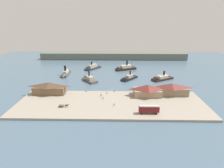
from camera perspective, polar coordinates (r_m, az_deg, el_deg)
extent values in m
plane|color=slate|center=(124.52, -0.09, -2.14)|extent=(320.00, 320.00, 0.00)
cube|color=#9E9384|center=(104.23, -0.35, -6.42)|extent=(110.00, 36.00, 1.20)
cube|color=gray|center=(121.00, -0.12, -2.56)|extent=(110.00, 0.80, 1.00)
cube|color=brown|center=(122.59, -19.50, -1.85)|extent=(20.19, 7.37, 5.05)
pyramid|color=brown|center=(121.25, -19.71, -0.13)|extent=(20.60, 7.74, 2.80)
cube|color=#998466|center=(115.22, 11.31, -2.65)|extent=(17.00, 9.61, 4.27)
pyramid|color=maroon|center=(113.88, 11.43, -0.95)|extent=(17.34, 10.09, 3.05)
cube|color=#847056|center=(120.27, 18.49, -2.20)|extent=(20.71, 7.47, 4.85)
pyramid|color=maroon|center=(118.92, 18.70, -0.47)|extent=(21.12, 7.84, 2.92)
cube|color=maroon|center=(93.97, 11.82, -7.95)|extent=(10.43, 2.26, 3.05)
cube|color=beige|center=(93.16, 11.90, -6.99)|extent=(10.01, 1.58, 0.50)
cylinder|color=black|center=(96.61, 13.77, -8.63)|extent=(0.90, 0.18, 0.90)
cylinder|color=black|center=(94.68, 14.05, -9.28)|extent=(0.90, 0.18, 0.90)
cylinder|color=black|center=(95.28, 9.43, -8.72)|extent=(0.90, 0.18, 0.90)
cylinder|color=black|center=(93.32, 9.62, -9.39)|extent=(0.90, 0.18, 0.90)
cube|color=brown|center=(103.00, -15.97, -6.70)|extent=(2.73, 1.54, 0.50)
cylinder|color=#4C3828|center=(104.01, -16.28, -6.62)|extent=(1.20, 0.10, 1.20)
cylinder|color=#4C3828|center=(102.70, -16.52, -7.00)|extent=(1.20, 0.10, 1.20)
ellipsoid|color=#473323|center=(102.12, -14.49, -6.64)|extent=(2.00, 0.70, 0.90)
ellipsoid|color=#473323|center=(101.60, -13.92, -6.38)|extent=(0.70, 0.32, 0.44)
cylinder|color=#473323|center=(102.40, -14.11, -6.90)|extent=(0.16, 0.16, 1.00)
cylinder|color=#473323|center=(102.06, -14.16, -7.00)|extent=(0.16, 0.16, 1.00)
cylinder|color=#473323|center=(102.72, -14.76, -6.88)|extent=(0.16, 0.16, 1.00)
cylinder|color=#473323|center=(102.38, -14.82, -6.98)|extent=(0.16, 0.16, 1.00)
cylinder|color=#6B5B4C|center=(100.28, 0.70, -6.69)|extent=(0.43, 0.43, 1.47)
sphere|color=#CCA889|center=(99.89, 0.70, -6.25)|extent=(0.27, 0.27, 0.27)
cylinder|color=#232328|center=(112.73, -3.55, -3.57)|extent=(0.44, 0.44, 1.52)
sphere|color=#CCA889|center=(112.37, -3.56, -3.15)|extent=(0.28, 0.28, 0.28)
cylinder|color=#33384C|center=(108.67, -2.95, -4.56)|extent=(0.38, 0.38, 1.29)
sphere|color=#CCA889|center=(108.35, -2.96, -4.19)|extent=(0.24, 0.24, 0.24)
cylinder|color=#3D4C42|center=(115.99, -1.64, -2.85)|extent=(0.42, 0.42, 1.44)
sphere|color=#CCA889|center=(115.66, -1.65, -2.46)|extent=(0.26, 0.26, 0.26)
cylinder|color=black|center=(120.31, -8.35, -2.33)|extent=(0.44, 0.44, 0.90)
cylinder|color=black|center=(119.16, 0.69, -2.34)|extent=(0.44, 0.44, 0.90)
cylinder|color=black|center=(128.21, 23.24, -2.39)|extent=(0.44, 0.44, 0.90)
cube|color=black|center=(176.89, 4.53, 4.93)|extent=(21.19, 13.92, 2.00)
cone|color=black|center=(172.73, 1.50, 4.61)|extent=(5.64, 6.78, 5.81)
cube|color=beige|center=(176.29, 4.55, 5.67)|extent=(11.27, 8.52, 2.71)
cylinder|color=black|center=(175.86, 4.87, 6.83)|extent=(1.54, 1.54, 4.49)
cylinder|color=brown|center=(178.65, 6.32, 6.32)|extent=(0.24, 0.24, 5.82)
cube|color=#514C47|center=(165.48, -14.64, 3.23)|extent=(5.36, 19.12, 1.86)
cone|color=#514C47|center=(156.71, -15.47, 2.21)|extent=(4.57, 3.51, 4.50)
cube|color=beige|center=(164.92, -14.70, 3.90)|extent=(3.38, 8.43, 2.19)
cylinder|color=black|center=(162.99, -14.90, 4.95)|extent=(1.75, 1.75, 4.68)
cube|color=black|center=(152.97, 15.97, 1.65)|extent=(19.73, 15.23, 1.45)
cone|color=black|center=(146.71, 13.31, 1.11)|extent=(5.95, 6.92, 6.02)
cube|color=beige|center=(152.43, 16.03, 2.29)|extent=(10.03, 8.38, 2.18)
cylinder|color=black|center=(152.41, 16.45, 3.39)|extent=(1.43, 1.43, 3.63)
cube|color=#23282D|center=(180.71, -6.23, 5.10)|extent=(16.17, 18.50, 1.37)
cone|color=#23282D|center=(174.55, -8.31, 4.46)|extent=(6.67, 6.15, 5.87)
cube|color=#B2A893|center=(180.14, -6.25, 5.79)|extent=(9.07, 10.27, 3.16)
cylinder|color=black|center=(178.42, -6.60, 6.72)|extent=(1.24, 1.24, 3.36)
cylinder|color=brown|center=(183.54, -5.08, 6.69)|extent=(0.24, 0.24, 6.82)
cube|color=#514C47|center=(143.82, -7.17, 1.16)|extent=(14.34, 15.58, 1.66)
cone|color=#514C47|center=(149.96, -8.64, 1.89)|extent=(6.16, 5.71, 5.77)
cube|color=#B2A893|center=(143.14, -7.21, 1.98)|extent=(7.16, 7.64, 2.66)
cylinder|color=black|center=(142.81, -7.43, 3.31)|extent=(1.08, 1.08, 3.89)
cube|color=black|center=(148.76, 5.60, 1.83)|extent=(15.19, 16.25, 1.45)
cone|color=black|center=(142.44, 3.57, 1.05)|extent=(5.71, 5.53, 4.94)
cube|color=#B2A893|center=(148.17, 5.63, 2.54)|extent=(6.99, 7.28, 2.38)
cylinder|color=black|center=(148.07, 5.89, 3.66)|extent=(1.09, 1.09, 3.30)
cube|color=#60665B|center=(229.33, 0.51, 9.27)|extent=(180.00, 24.00, 8.00)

